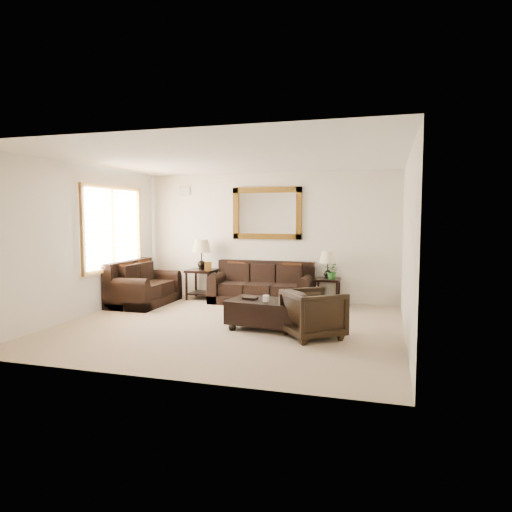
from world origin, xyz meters
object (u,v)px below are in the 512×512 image
(end_table_right, at_px, (328,270))
(end_table_left, at_px, (202,260))
(loveseat, at_px, (142,288))
(armchair, at_px, (314,311))
(sofa, at_px, (262,288))
(coffee_table, at_px, (271,311))

(end_table_right, bearing_deg, end_table_left, -179.03)
(loveseat, bearing_deg, end_table_left, -46.52)
(loveseat, relative_size, end_table_right, 1.44)
(end_table_left, height_order, armchair, end_table_left)
(sofa, relative_size, end_table_left, 1.60)
(coffee_table, relative_size, armchair, 1.82)
(loveseat, xyz_separation_m, end_table_right, (3.65, 0.94, 0.39))
(coffee_table, distance_m, armchair, 0.82)
(sofa, bearing_deg, loveseat, -160.52)
(loveseat, bearing_deg, sofa, -70.52)
(sofa, bearing_deg, coffee_table, -71.13)
(loveseat, distance_m, armchair, 4.10)
(end_table_right, height_order, armchair, end_table_right)
(end_table_left, bearing_deg, loveseat, -136.52)
(sofa, xyz_separation_m, armchair, (1.45, -2.43, 0.09))
(loveseat, xyz_separation_m, armchair, (3.77, -1.61, 0.07))
(end_table_right, bearing_deg, coffee_table, -105.56)
(end_table_left, bearing_deg, coffee_table, -46.04)
(end_table_left, relative_size, end_table_right, 1.18)
(sofa, relative_size, end_table_right, 1.89)
(loveseat, height_order, armchair, loveseat)
(armchair, bearing_deg, sofa, -6.12)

